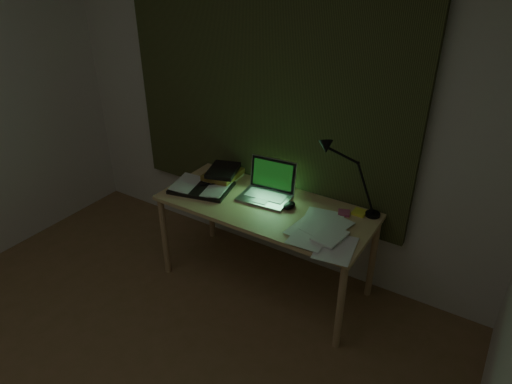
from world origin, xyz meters
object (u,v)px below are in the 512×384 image
desk (265,245)px  desk_lamp (378,180)px  laptop (265,183)px  loose_papers (323,233)px  open_textbook (202,187)px  book_stack (224,174)px

desk → desk_lamp: size_ratio=2.84×
laptop → desk_lamp: desk_lamp is taller
loose_papers → laptop: bearing=161.1°
laptop → open_textbook: size_ratio=0.93×
open_textbook → desk_lamp: bearing=1.4°
loose_papers → desk_lamp: 0.48m
desk → desk_lamp: (0.65, 0.25, 0.59)m
desk → loose_papers: (0.48, -0.11, 0.34)m
book_stack → loose_papers: book_stack is taller
laptop → book_stack: laptop is taller
desk → laptop: 0.46m
laptop → desk_lamp: 0.74m
desk_lamp → desk: bearing=-161.3°
open_textbook → laptop: bearing=1.1°
laptop → loose_papers: (0.52, -0.18, -0.11)m
desk → loose_papers: 0.60m
desk → open_textbook: open_textbook is taller
desk_lamp → book_stack: bearing=-176.9°
loose_papers → book_stack: bearing=164.3°
laptop → loose_papers: 0.56m
desk → loose_papers: bearing=-13.3°
laptop → desk_lamp: size_ratio=0.75×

